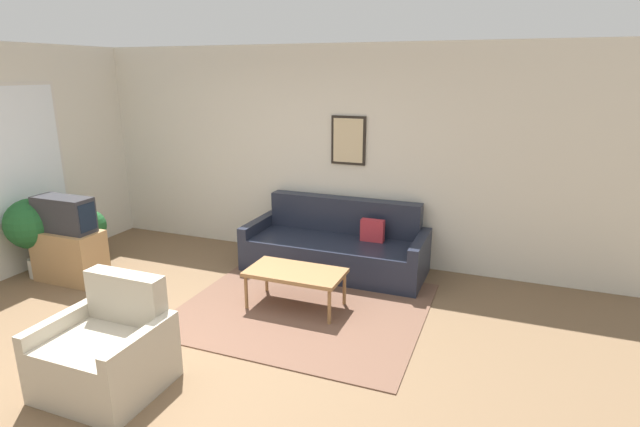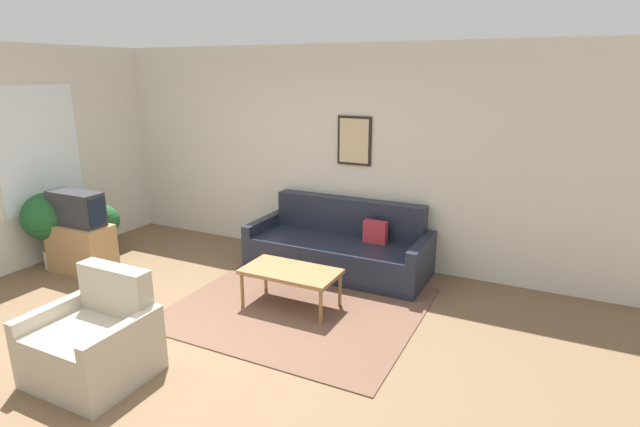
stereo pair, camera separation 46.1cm
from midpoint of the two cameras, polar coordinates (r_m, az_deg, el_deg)
The scene contains 11 objects.
ground_plane at distance 4.66m, azimuth -14.73°, elevation -15.26°, with size 16.00×16.00×0.00m, color brown.
area_rug at distance 5.28m, azimuth 0.13°, elevation -10.68°, with size 2.44×2.16×0.01m.
wall_back at distance 6.52m, azimuth 1.26°, elevation 6.92°, with size 8.00×0.09×2.70m.
couch at distance 6.14m, azimuth 4.43°, elevation -3.96°, with size 2.19×0.90×0.85m.
coffee_table at distance 5.16m, azimuth -0.80°, elevation -6.87°, with size 0.99×0.53×0.41m.
tv_stand at distance 6.62m, azimuth -23.81°, elevation -3.68°, with size 0.80×0.40×0.61m.
tv at distance 6.48m, azimuth -24.29°, elevation 0.52°, with size 0.70×0.28×0.40m.
armchair at distance 4.39m, azimuth -21.60°, elevation -13.67°, with size 0.86×0.76×0.85m.
potted_plant_tall at distance 6.85m, azimuth -27.03°, elevation -0.58°, with size 0.59×0.59×0.96m.
potted_plant_by_window at distance 7.10m, azimuth -21.76°, elevation -1.31°, with size 0.41×0.41×0.68m.
potted_plant_small at distance 6.98m, azimuth -24.15°, elevation -0.52°, with size 0.55×0.55×0.86m.
Camera 2 is at (2.94, -2.85, 2.38)m, focal length 28.00 mm.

